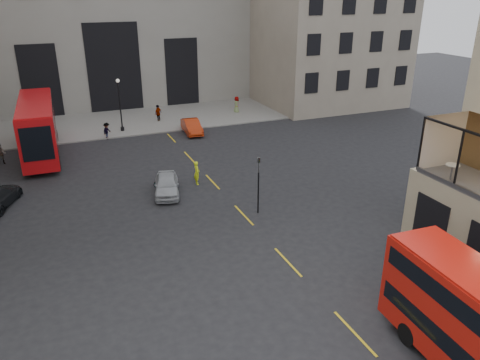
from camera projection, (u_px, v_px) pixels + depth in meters
name	position (u px, v px, depth m)	size (l,w,h in m)	color
ground	(393.00, 321.00, 20.49)	(140.00, 140.00, 0.00)	black
gateway	(104.00, 25.00, 56.08)	(35.00, 10.60, 18.00)	gray
building_right	(319.00, 15.00, 57.73)	(16.60, 18.60, 20.00)	gray
pavement_far	(116.00, 121.00, 50.76)	(40.00, 12.00, 0.12)	slate
traffic_light_near	(259.00, 178.00, 29.45)	(0.16, 0.20, 3.80)	black
traffic_light_far	(21.00, 135.00, 38.13)	(0.16, 0.20, 3.80)	black
street_lamp_b	(120.00, 109.00, 46.46)	(0.36, 0.36, 5.33)	black
bus_far	(38.00, 125.00, 39.80)	(2.99, 11.93, 4.74)	#BC0D10
car_a	(167.00, 185.00, 32.86)	(1.67, 4.15, 1.41)	#A5A8AD
car_b	(192.00, 126.00, 46.63)	(1.47, 4.23, 1.39)	#B22A0A
bicycle	(165.00, 181.00, 34.14)	(0.61, 1.75, 0.92)	gray
cyclist	(197.00, 173.00, 34.47)	(0.65, 0.43, 1.78)	#E2F91A
pedestrian_a	(1.00, 154.00, 38.35)	(0.87, 0.68, 1.79)	gray
pedestrian_b	(107.00, 131.00, 44.83)	(1.04, 0.60, 1.60)	gray
pedestrian_c	(158.00, 113.00, 50.54)	(1.10, 0.46, 1.87)	gray
pedestrian_d	(237.00, 105.00, 54.14)	(0.94, 0.61, 1.92)	gray
cafe_table_far	(452.00, 170.00, 23.22)	(0.67, 0.67, 0.84)	silver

